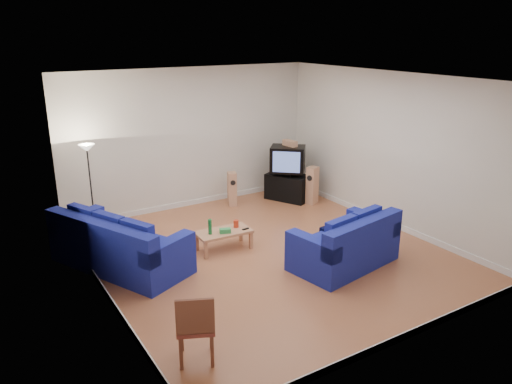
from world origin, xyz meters
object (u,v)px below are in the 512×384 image
tv_stand (288,187)px  television (288,159)px  sofa_loveseat (347,247)px  sofa_three_seat (118,249)px  coffee_table (224,234)px

tv_stand → television: 0.71m
sofa_loveseat → tv_stand: sofa_loveseat is taller
sofa_three_seat → coffee_table: bearing=56.4°
tv_stand → sofa_three_seat: bearing=-99.0°
sofa_three_seat → sofa_loveseat: (3.43, -2.03, -0.00)m
coffee_table → television: 3.30m
tv_stand → coffee_table: bearing=-83.6°
sofa_loveseat → coffee_table: (-1.51, 1.73, -0.04)m
sofa_three_seat → coffee_table: sofa_three_seat is taller
sofa_loveseat → coffee_table: bearing=121.3°
sofa_loveseat → coffee_table: 2.30m
sofa_loveseat → tv_stand: bearing=61.0°
sofa_three_seat → television: television is taller
coffee_table → television: television is taller
television → tv_stand: bearing=64.9°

